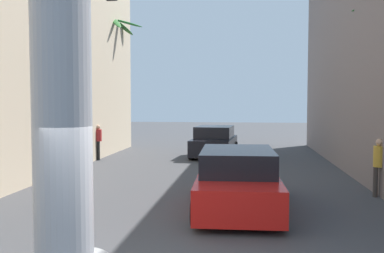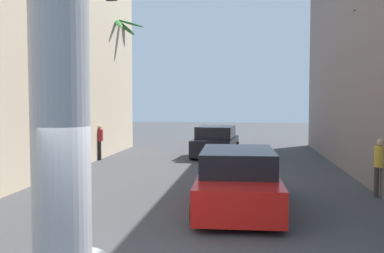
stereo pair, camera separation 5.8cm
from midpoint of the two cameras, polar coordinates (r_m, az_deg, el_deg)
ground_plane at (r=15.62m, az=2.59°, el=-7.06°), size 86.05×86.05×0.00m
car_lead at (r=11.47m, az=6.24°, el=-7.13°), size 2.29×5.07×1.56m
car_far at (r=22.05m, az=3.26°, el=-2.09°), size 2.34×4.36×1.56m
palm_tree_far_left at (r=24.69m, az=-10.34°, el=8.61°), size 3.36×3.33×7.58m
pedestrian_mid_right at (r=13.78m, az=23.90°, el=-4.47°), size 0.40×0.40×1.73m
pedestrian_far_left at (r=21.14m, az=-12.15°, el=-1.69°), size 0.44×0.44×1.70m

